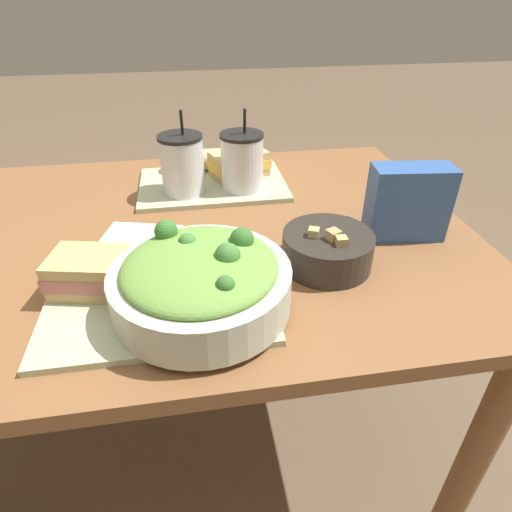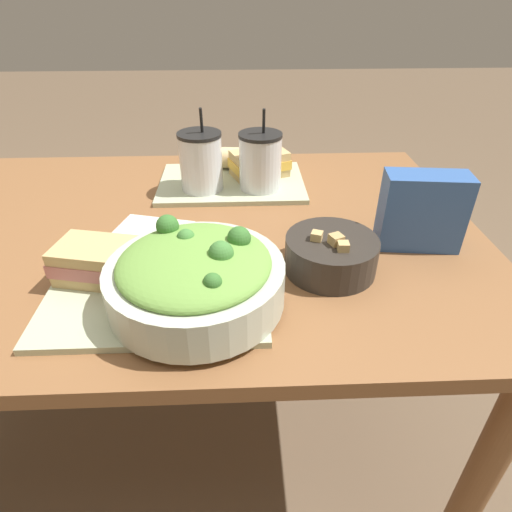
% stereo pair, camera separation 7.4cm
% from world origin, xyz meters
% --- Properties ---
extents(ground_plane, '(12.00, 12.00, 0.00)m').
position_xyz_m(ground_plane, '(0.00, 0.00, 0.00)').
color(ground_plane, brown).
extents(dining_table, '(1.40, 0.88, 0.72)m').
position_xyz_m(dining_table, '(0.00, 0.00, 0.63)').
color(dining_table, brown).
rests_on(dining_table, ground_plane).
extents(tray_near, '(0.37, 0.25, 0.01)m').
position_xyz_m(tray_near, '(0.05, -0.25, 0.72)').
color(tray_near, '#B2BC99').
rests_on(tray_near, dining_table).
extents(tray_far, '(0.37, 0.25, 0.01)m').
position_xyz_m(tray_far, '(0.17, 0.22, 0.72)').
color(tray_far, '#B2BC99').
rests_on(tray_far, dining_table).
extents(salad_bowl, '(0.28, 0.28, 0.11)m').
position_xyz_m(salad_bowl, '(0.12, -0.27, 0.78)').
color(salad_bowl, beige).
rests_on(salad_bowl, tray_near).
extents(soup_bowl, '(0.17, 0.17, 0.08)m').
position_xyz_m(soup_bowl, '(0.35, -0.17, 0.75)').
color(soup_bowl, '#2D2823').
rests_on(soup_bowl, dining_table).
extents(sandwich_near, '(0.16, 0.12, 0.06)m').
position_xyz_m(sandwich_near, '(-0.06, -0.19, 0.76)').
color(sandwich_near, tan).
rests_on(sandwich_near, tray_near).
extents(baguette_near, '(0.18, 0.12, 0.06)m').
position_xyz_m(baguette_near, '(0.07, -0.15, 0.76)').
color(baguette_near, '#DBBC84').
rests_on(baguette_near, tray_near).
extents(sandwich_far, '(0.17, 0.13, 0.06)m').
position_xyz_m(sandwich_far, '(0.24, 0.25, 0.76)').
color(sandwich_far, tan).
rests_on(sandwich_far, tray_far).
extents(baguette_far, '(0.17, 0.07, 0.06)m').
position_xyz_m(baguette_far, '(0.15, 0.31, 0.76)').
color(baguette_far, '#DBBC84').
rests_on(baguette_far, tray_far).
extents(drink_cup_dark, '(0.10, 0.10, 0.20)m').
position_xyz_m(drink_cup_dark, '(0.10, 0.17, 0.80)').
color(drink_cup_dark, silver).
rests_on(drink_cup_dark, tray_far).
extents(drink_cup_red, '(0.10, 0.10, 0.19)m').
position_xyz_m(drink_cup_red, '(0.24, 0.17, 0.79)').
color(drink_cup_red, silver).
rests_on(drink_cup_red, tray_far).
extents(chip_bag, '(0.16, 0.08, 0.15)m').
position_xyz_m(chip_bag, '(0.54, -0.09, 0.79)').
color(chip_bag, '#335BA3').
rests_on(chip_bag, dining_table).
extents(napkin_folded, '(0.18, 0.15, 0.00)m').
position_xyz_m(napkin_folded, '(0.00, -0.02, 0.72)').
color(napkin_folded, silver).
rests_on(napkin_folded, dining_table).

